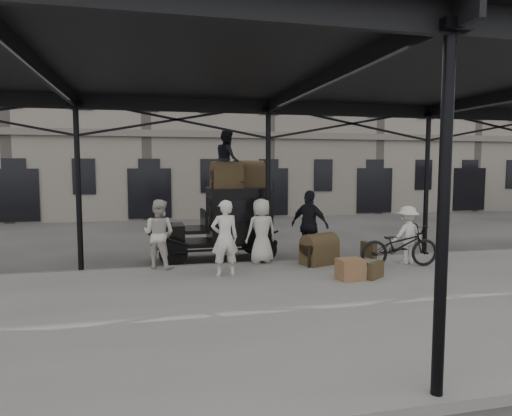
{
  "coord_description": "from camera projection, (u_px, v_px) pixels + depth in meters",
  "views": [
    {
      "loc": [
        -3.26,
        -10.33,
        2.84
      ],
      "look_at": [
        -0.44,
        1.6,
        1.7
      ],
      "focal_mm": 32.0,
      "sensor_mm": 36.0,
      "label": 1
    }
  ],
  "objects": [
    {
      "name": "wicker_hamper",
      "position": [
        350.0,
        269.0,
        10.78
      ],
      "size": [
        0.65,
        0.51,
        0.5
      ],
      "primitive_type": "cube",
      "rotation": [
        0.0,
        0.0,
        0.11
      ],
      "color": "#8D6241",
      "rests_on": "platform"
    },
    {
      "name": "bicycle",
      "position": [
        399.0,
        246.0,
        12.11
      ],
      "size": [
        2.2,
        0.88,
        1.14
      ],
      "primitive_type": "imported",
      "rotation": [
        0.0,
        0.0,
        1.51
      ],
      "color": "black",
      "rests_on": "platform"
    },
    {
      "name": "porter_centre",
      "position": [
        261.0,
        231.0,
        12.61
      ],
      "size": [
        0.97,
        0.73,
        1.79
      ],
      "primitive_type": "imported",
      "rotation": [
        0.0,
        0.0,
        3.33
      ],
      "color": "beige",
      "rests_on": "platform"
    },
    {
      "name": "steamer_trunk_roof_near",
      "position": [
        227.0,
        177.0,
        13.37
      ],
      "size": [
        0.94,
        0.63,
        0.65
      ],
      "primitive_type": null,
      "rotation": [
        0.0,
        0.0,
        0.1
      ],
      "color": "#43361F",
      "rests_on": "taxi"
    },
    {
      "name": "steamer_trunk_roof_far",
      "position": [
        248.0,
        176.0,
        13.97
      ],
      "size": [
        0.97,
        0.63,
        0.68
      ],
      "primitive_type": null,
      "rotation": [
        0.0,
        0.0,
        0.07
      ],
      "color": "#43361F",
      "rests_on": "taxi"
    },
    {
      "name": "porter_right",
      "position": [
        407.0,
        235.0,
        12.49
      ],
      "size": [
        1.11,
        0.74,
        1.59
      ],
      "primitive_type": "imported",
      "rotation": [
        0.0,
        0.0,
        3.3
      ],
      "color": "silver",
      "rests_on": "platform"
    },
    {
      "name": "porter_roof",
      "position": [
        227.0,
        159.0,
        13.47
      ],
      "size": [
        0.66,
        0.84,
        1.71
      ],
      "primitive_type": "imported",
      "rotation": [
        0.0,
        0.0,
        1.58
      ],
      "color": "black",
      "rests_on": "taxi"
    },
    {
      "name": "ground",
      "position": [
        289.0,
        284.0,
        11.02
      ],
      "size": [
        120.0,
        120.0,
        0.0
      ],
      "primitive_type": "plane",
      "color": "#383533",
      "rests_on": "ground"
    },
    {
      "name": "porter_midleft",
      "position": [
        159.0,
        234.0,
        11.97
      ],
      "size": [
        1.11,
        1.03,
        1.81
      ],
      "primitive_type": "imported",
      "rotation": [
        0.0,
        0.0,
        2.62
      ],
      "color": "beige",
      "rests_on": "platform"
    },
    {
      "name": "canopy",
      "position": [
        317.0,
        76.0,
        8.92
      ],
      "size": [
        22.5,
        9.0,
        4.74
      ],
      "color": "black",
      "rests_on": "ground"
    },
    {
      "name": "porter_official",
      "position": [
        310.0,
        225.0,
        12.92
      ],
      "size": [
        1.14,
        1.2,
        2.0
      ],
      "primitive_type": "imported",
      "rotation": [
        0.0,
        0.0,
        2.28
      ],
      "color": "black",
      "rests_on": "platform"
    },
    {
      "name": "steamer_trunk_platform",
      "position": [
        319.0,
        251.0,
        12.47
      ],
      "size": [
        1.11,
        0.9,
        0.71
      ],
      "primitive_type": null,
      "rotation": [
        0.0,
        0.0,
        0.37
      ],
      "color": "#43361F",
      "rests_on": "platform"
    },
    {
      "name": "porter_left",
      "position": [
        225.0,
        238.0,
        11.12
      ],
      "size": [
        0.72,
        0.51,
        1.86
      ],
      "primitive_type": "imported",
      "rotation": [
        0.0,
        0.0,
        3.24
      ],
      "color": "silver",
      "rests_on": "platform"
    },
    {
      "name": "suitcase_upright",
      "position": [
        369.0,
        250.0,
        13.42
      ],
      "size": [
        0.25,
        0.62,
        0.45
      ],
      "primitive_type": "cube",
      "rotation": [
        0.0,
        0.0,
        0.18
      ],
      "color": "#43361F",
      "rests_on": "platform"
    },
    {
      "name": "suitcase_flat",
      "position": [
        376.0,
        270.0,
        10.89
      ],
      "size": [
        0.57,
        0.48,
        0.4
      ],
      "primitive_type": "cube",
      "rotation": [
        0.0,
        0.0,
        0.64
      ],
      "color": "#43361F",
      "rests_on": "platform"
    },
    {
      "name": "platform",
      "position": [
        319.0,
        305.0,
        9.07
      ],
      "size": [
        28.0,
        8.0,
        0.15
      ],
      "primitive_type": "cube",
      "color": "slate",
      "rests_on": "ground"
    },
    {
      "name": "building_frontage",
      "position": [
        201.0,
        97.0,
        27.81
      ],
      "size": [
        64.0,
        8.0,
        14.0
      ],
      "primitive_type": "cube",
      "color": "slate",
      "rests_on": "ground"
    },
    {
      "name": "taxi",
      "position": [
        228.0,
        220.0,
        13.75
      ],
      "size": [
        3.65,
        1.55,
        2.18
      ],
      "color": "black",
      "rests_on": "ground"
    }
  ]
}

